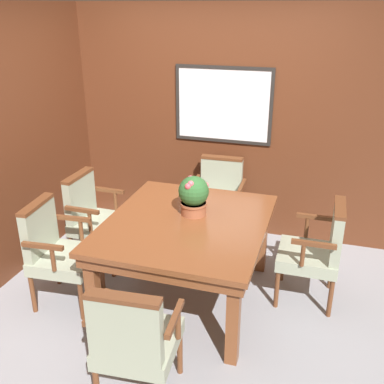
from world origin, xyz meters
The scene contains 9 objects.
ground_plane centered at (0.00, 0.00, 0.00)m, with size 14.00×14.00×0.00m, color #93969E.
wall_back centered at (0.00, 1.56, 1.23)m, with size 7.20×0.08×2.45m.
dining_table centered at (0.08, 0.11, 0.66)m, with size 1.31×1.50×0.76m.
chair_left_near centered at (-0.97, -0.24, 0.51)m, with size 0.54×0.57×0.92m.
chair_left_far centered at (-0.99, 0.44, 0.51)m, with size 0.52×0.55×0.92m.
chair_head_near centered at (0.11, -1.06, 0.51)m, with size 0.57×0.54×0.92m.
chair_right_far centered at (1.15, 0.42, 0.51)m, with size 0.51×0.54×0.92m.
chair_head_far centered at (0.08, 1.23, 0.51)m, with size 0.55×0.52×0.92m.
potted_plant centered at (0.10, 0.26, 0.94)m, with size 0.26×0.27×0.34m.
Camera 1 is at (1.11, -3.07, 2.42)m, focal length 42.00 mm.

